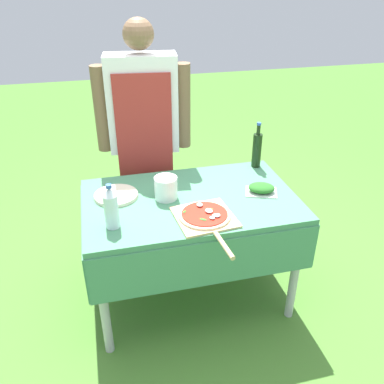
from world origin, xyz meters
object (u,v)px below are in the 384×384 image
Objects in this scene: person_cook at (144,127)px; mixing_tub at (166,188)px; prep_table at (190,213)px; herb_container at (261,188)px; pizza_on_peel at (206,217)px; plate_stack at (116,195)px; water_bottle at (111,207)px; oil_bottle at (257,149)px.

mixing_tub is (0.04, -0.54, -0.17)m from person_cook.
mixing_tub is at bearing 164.32° from prep_table.
person_cook is 0.88m from herb_container.
plate_stack is at bearing 136.10° from pizza_on_peel.
prep_table is at bearing 91.04° from pizza_on_peel.
prep_table is 2.32× the size of pizza_on_peel.
oil_bottle is at bearing 26.89° from water_bottle.
person_cook is 0.57m from plate_stack.
pizza_on_peel is 2.11× the size of plate_stack.
plate_stack is at bearing 163.88° from mixing_tub.
plate_stack is at bearing 69.50° from person_cook.
mixing_tub is at bearing 172.67° from herb_container.
prep_table is 0.69m from person_cook.
mixing_tub is 0.52× the size of plate_stack.
pizza_on_peel is 0.32m from mixing_tub.
prep_table is 0.64m from oil_bottle.
person_cook is at bearing 94.06° from mixing_tub.
pizza_on_peel is 0.74m from oil_bottle.
water_bottle is 1.13× the size of herb_container.
person_cook reaches higher than mixing_tub.
prep_table is 4.89× the size of plate_stack.
person_cook is 7.62× the size of herb_container.
water_bottle is 0.32m from plate_stack.
water_bottle is (-0.97, -0.49, -0.01)m from oil_bottle.
prep_table is 0.26m from pizza_on_peel.
pizza_on_peel is (0.03, -0.23, 0.11)m from prep_table.
water_bottle is at bearing -157.80° from prep_table.
water_bottle is (-0.45, -0.18, 0.21)m from prep_table.
prep_table is 0.53m from water_bottle.
oil_bottle is (0.50, 0.54, 0.11)m from pizza_on_peel.
prep_table is at bearing 22.20° from water_bottle.
pizza_on_peel reaches higher than plate_stack.
plate_stack is (0.04, 0.30, -0.10)m from water_bottle.
prep_table is 9.37× the size of mixing_tub.
pizza_on_peel is 1.75× the size of oil_bottle.
prep_table is at bearing 175.41° from herb_container.
plate_stack is at bearing 164.02° from prep_table.
mixing_tub is (-0.16, 0.27, 0.05)m from pizza_on_peel.
mixing_tub is at bearing -157.49° from oil_bottle.
oil_bottle is 1.25× the size of water_bottle.
plate_stack is (-0.83, 0.15, -0.02)m from herb_container.
prep_table is 5.72× the size of herb_container.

